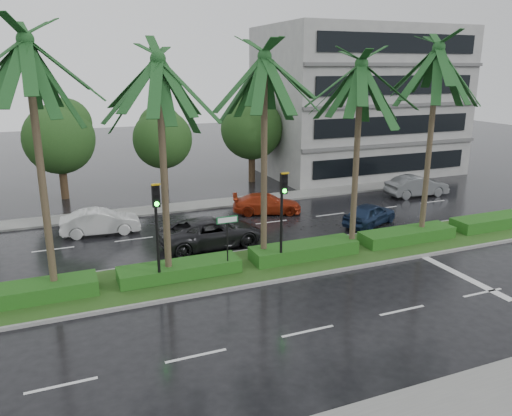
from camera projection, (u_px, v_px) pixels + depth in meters
name	position (u px, v px, depth m)	size (l,w,h in m)	color
ground	(253.00, 277.00, 21.70)	(120.00, 120.00, 0.00)	black
far_sidewalk	(184.00, 207.00, 32.35)	(40.00, 2.00, 0.12)	slate
median	(245.00, 267.00, 22.57)	(36.00, 4.00, 0.15)	gray
hedge	(245.00, 260.00, 22.47)	(35.20, 1.40, 0.60)	#204F16
lane_markings	(319.00, 270.00, 22.44)	(34.00, 13.06, 0.01)	silver
palm_row	(215.00, 78.00, 19.86)	(26.30, 4.20, 10.38)	#453728
signal_median_left	(157.00, 220.00, 19.68)	(0.34, 0.42, 4.36)	black
signal_median_right	(283.00, 206.00, 21.70)	(0.34, 0.42, 4.36)	black
street_sign	(227.00, 230.00, 21.18)	(0.95, 0.09, 2.60)	black
bg_trees	(160.00, 132.00, 36.13)	(32.41, 4.82, 6.96)	#3B2F1A
building	(359.00, 101.00, 42.32)	(16.00, 10.00, 12.00)	gray
car_white	(100.00, 222.00, 27.15)	(4.17, 1.46, 1.38)	silver
car_darkgrey	(211.00, 232.00, 25.28)	(5.35, 2.47, 1.49)	black
car_red	(267.00, 204.00, 31.02)	(4.25, 1.73, 1.23)	#A02B11
car_blue	(370.00, 214.00, 28.69)	(3.85, 1.55, 1.31)	#172745
car_grey	(417.00, 186.00, 35.12)	(4.46, 1.56, 1.47)	slate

